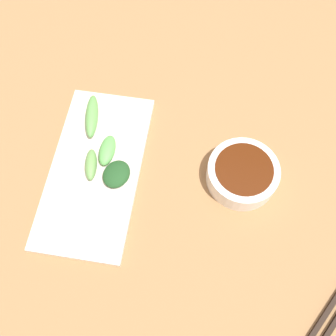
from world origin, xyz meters
name	(u,v)px	position (x,y,z in m)	size (l,w,h in m)	color
tabletop	(153,186)	(0.00, 0.00, 0.01)	(2.10, 2.10, 0.02)	#987146
sauce_bowl	(243,173)	(-0.16, -0.04, 0.04)	(0.13, 0.13, 0.04)	white
serving_plate	(96,170)	(0.11, -0.01, 0.03)	(0.16, 0.33, 0.01)	silver
broccoli_stalk_0	(91,165)	(0.11, -0.01, 0.04)	(0.02, 0.06, 0.02)	#68A152
broccoli_leafy_1	(116,176)	(0.07, 0.00, 0.04)	(0.05, 0.06, 0.02)	#1F4C21
broccoli_stalk_2	(92,116)	(0.14, -0.11, 0.04)	(0.02, 0.09, 0.03)	#61A752
broccoli_stalk_3	(107,150)	(0.09, -0.04, 0.04)	(0.03, 0.06, 0.02)	#5CAB53
chopsticks	(319,336)	(-0.30, 0.21, 0.02)	(0.14, 0.21, 0.01)	black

